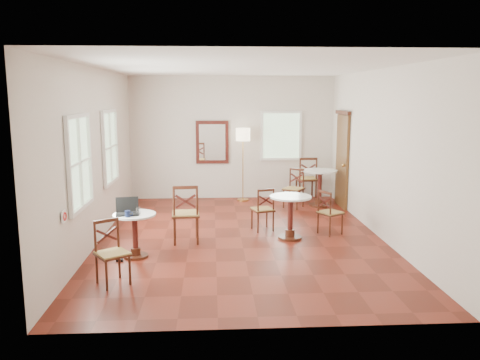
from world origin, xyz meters
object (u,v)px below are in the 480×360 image
(cafe_table_near, at_px, (135,230))
(power_adapter, at_px, (120,260))
(chair_back_b, at_px, (294,188))
(chair_mid_b, at_px, (329,212))
(cafe_table_back, at_px, (320,184))
(chair_back_a, at_px, (306,179))
(chair_near_a, at_px, (186,214))
(chair_near_b, at_px, (112,253))
(cafe_table_mid, at_px, (290,212))
(laptop, at_px, (127,210))
(water_glass, at_px, (138,211))
(navy_mug, at_px, (128,214))
(chair_mid_a, at_px, (263,209))
(floor_lamp, at_px, (243,139))
(mouse, at_px, (134,213))

(cafe_table_near, height_order, power_adapter, cafe_table_near)
(chair_back_b, bearing_deg, chair_mid_b, -48.56)
(chair_back_b, bearing_deg, cafe_table_back, 40.31)
(chair_back_a, relative_size, power_adapter, 10.31)
(chair_near_a, bearing_deg, chair_mid_b, -175.96)
(cafe_table_near, relative_size, chair_near_b, 0.81)
(chair_near_b, relative_size, chair_back_b, 0.99)
(cafe_table_mid, relative_size, laptop, 2.00)
(chair_near_a, distance_m, water_glass, 1.07)
(navy_mug, bearing_deg, chair_near_b, -95.04)
(laptop, relative_size, water_glass, 3.43)
(chair_mid_a, relative_size, chair_mid_b, 1.00)
(laptop, xyz_separation_m, power_adapter, (-0.11, -0.20, -0.75))
(chair_mid_b, relative_size, laptop, 2.12)
(chair_back_a, bearing_deg, floor_lamp, -1.92)
(cafe_table_near, bearing_deg, floor_lamp, 64.63)
(cafe_table_mid, height_order, chair_mid_a, chair_mid_a)
(laptop, xyz_separation_m, navy_mug, (0.04, -0.20, -0.01))
(cafe_table_mid, height_order, chair_back_b, chair_back_b)
(chair_mid_a, xyz_separation_m, navy_mug, (-2.24, -1.64, 0.34))
(chair_mid_b, bearing_deg, chair_near_b, 91.06)
(laptop, bearing_deg, chair_near_b, -101.10)
(chair_mid_a, relative_size, power_adapter, 7.99)
(chair_mid_a, bearing_deg, water_glass, 17.92)
(cafe_table_near, xyz_separation_m, mouse, (-0.00, 0.00, 0.29))
(cafe_table_near, height_order, mouse, mouse)
(cafe_table_mid, xyz_separation_m, water_glass, (-2.53, -0.90, 0.28))
(chair_near_a, bearing_deg, power_adapter, 40.56)
(chair_mid_b, bearing_deg, cafe_table_back, -39.01)
(chair_near_a, height_order, navy_mug, chair_near_a)
(power_adapter, bearing_deg, floor_lamp, 63.32)
(cafe_table_back, distance_m, chair_near_b, 5.91)
(chair_back_b, bearing_deg, cafe_table_mid, -66.81)
(chair_back_b, bearing_deg, chair_mid_a, -81.27)
(cafe_table_back, relative_size, chair_mid_a, 1.03)
(cafe_table_mid, height_order, chair_near_b, chair_near_b)
(cafe_table_back, xyz_separation_m, navy_mug, (-3.75, -3.61, 0.23))
(chair_near_a, distance_m, chair_mid_b, 2.64)
(chair_near_b, bearing_deg, cafe_table_back, 14.62)
(cafe_table_mid, distance_m, floor_lamp, 3.48)
(floor_lamp, distance_m, water_glass, 4.64)
(cafe_table_near, bearing_deg, chair_back_b, 47.34)
(chair_mid_b, bearing_deg, laptop, 76.70)
(laptop, height_order, water_glass, laptop)
(navy_mug, relative_size, power_adapter, 1.21)
(chair_back_b, xyz_separation_m, power_adapter, (-3.30, -3.55, -0.42))
(cafe_table_back, bearing_deg, chair_near_b, -130.40)
(cafe_table_near, relative_size, floor_lamp, 0.40)
(floor_lamp, distance_m, laptop, 4.69)
(cafe_table_mid, bearing_deg, chair_mid_b, 17.63)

